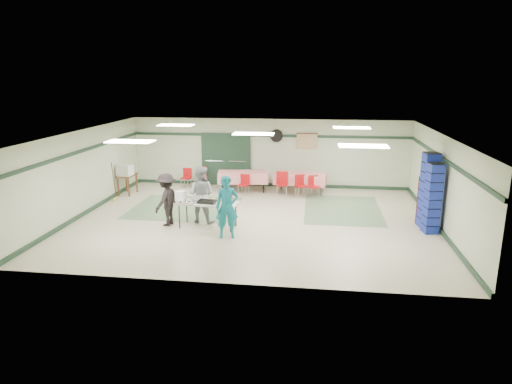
# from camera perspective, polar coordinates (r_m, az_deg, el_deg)

# --- Properties ---
(floor) EXTENTS (11.00, 11.00, 0.00)m
(floor) POSITION_cam_1_polar(r_m,az_deg,el_deg) (14.21, -0.29, -3.49)
(floor) COLOR #BEB399
(floor) RESTS_ON ground
(ceiling) EXTENTS (11.00, 11.00, 0.00)m
(ceiling) POSITION_cam_1_polar(r_m,az_deg,el_deg) (13.62, -0.31, 7.37)
(ceiling) COLOR white
(ceiling) RESTS_ON wall_back
(wall_back) EXTENTS (11.00, 0.00, 11.00)m
(wall_back) POSITION_cam_1_polar(r_m,az_deg,el_deg) (18.24, 1.62, 4.90)
(wall_back) COLOR beige
(wall_back) RESTS_ON floor
(wall_front) EXTENTS (11.00, 0.00, 11.00)m
(wall_front) POSITION_cam_1_polar(r_m,az_deg,el_deg) (9.58, -3.96, -4.04)
(wall_front) COLOR beige
(wall_front) RESTS_ON floor
(wall_left) EXTENTS (0.00, 9.00, 9.00)m
(wall_left) POSITION_cam_1_polar(r_m,az_deg,el_deg) (15.57, -20.80, 2.29)
(wall_left) COLOR beige
(wall_left) RESTS_ON floor
(wall_right) EXTENTS (0.00, 9.00, 9.00)m
(wall_right) POSITION_cam_1_polar(r_m,az_deg,el_deg) (14.21, 22.24, 1.06)
(wall_right) COLOR beige
(wall_right) RESTS_ON floor
(trim_back) EXTENTS (11.00, 0.06, 0.10)m
(trim_back) POSITION_cam_1_polar(r_m,az_deg,el_deg) (18.11, 1.63, 7.07)
(trim_back) COLOR #1C3324
(trim_back) RESTS_ON wall_back
(baseboard_back) EXTENTS (11.00, 0.06, 0.12)m
(baseboard_back) POSITION_cam_1_polar(r_m,az_deg,el_deg) (18.47, 1.58, 0.94)
(baseboard_back) COLOR #1C3324
(baseboard_back) RESTS_ON floor
(trim_left) EXTENTS (0.06, 9.00, 0.10)m
(trim_left) POSITION_cam_1_polar(r_m,az_deg,el_deg) (15.44, -20.94, 4.82)
(trim_left) COLOR #1C3324
(trim_left) RESTS_ON wall_back
(baseboard_left) EXTENTS (0.06, 9.00, 0.12)m
(baseboard_left) POSITION_cam_1_polar(r_m,az_deg,el_deg) (15.86, -20.29, -2.27)
(baseboard_left) COLOR #1C3324
(baseboard_left) RESTS_ON floor
(trim_right) EXTENTS (0.06, 9.00, 0.10)m
(trim_right) POSITION_cam_1_polar(r_m,az_deg,el_deg) (14.07, 22.40, 3.83)
(trim_right) COLOR #1C3324
(trim_right) RESTS_ON wall_back
(baseboard_right) EXTENTS (0.06, 9.00, 0.12)m
(baseboard_right) POSITION_cam_1_polar(r_m,az_deg,el_deg) (14.54, 21.65, -3.89)
(baseboard_right) COLOR #1C3324
(baseboard_right) RESTS_ON floor
(green_patch_a) EXTENTS (3.50, 3.00, 0.01)m
(green_patch_a) POSITION_cam_1_polar(r_m,az_deg,el_deg) (15.66, -8.90, -1.95)
(green_patch_a) COLOR #5C7A59
(green_patch_a) RESTS_ON floor
(green_patch_b) EXTENTS (2.50, 3.50, 0.01)m
(green_patch_b) POSITION_cam_1_polar(r_m,az_deg,el_deg) (15.56, 10.75, -2.14)
(green_patch_b) COLOR #5C7A59
(green_patch_b) RESTS_ON floor
(double_door_left) EXTENTS (0.90, 0.06, 2.10)m
(double_door_left) POSITION_cam_1_polar(r_m,az_deg,el_deg) (18.59, -5.18, 4.09)
(double_door_left) COLOR gray
(double_door_left) RESTS_ON floor
(double_door_right) EXTENTS (0.90, 0.06, 2.10)m
(double_door_right) POSITION_cam_1_polar(r_m,az_deg,el_deg) (18.40, -2.29, 4.03)
(double_door_right) COLOR gray
(double_door_right) RESTS_ON floor
(door_frame) EXTENTS (2.00, 0.03, 2.15)m
(door_frame) POSITION_cam_1_polar(r_m,az_deg,el_deg) (18.47, -3.77, 4.05)
(door_frame) COLOR #1C3324
(door_frame) RESTS_ON floor
(wall_fan) EXTENTS (0.50, 0.10, 0.50)m
(wall_fan) POSITION_cam_1_polar(r_m,az_deg,el_deg) (18.05, 2.57, 7.03)
(wall_fan) COLOR black
(wall_fan) RESTS_ON wall_back
(scroll_banner) EXTENTS (0.80, 0.02, 0.60)m
(scroll_banner) POSITION_cam_1_polar(r_m,az_deg,el_deg) (18.02, 6.39, 6.30)
(scroll_banner) COLOR tan
(scroll_banner) RESTS_ON wall_back
(serving_table) EXTENTS (1.86, 0.90, 0.76)m
(serving_table) POSITION_cam_1_polar(r_m,az_deg,el_deg) (13.41, -6.08, -1.49)
(serving_table) COLOR #BBBCB6
(serving_table) RESTS_ON floor
(sheet_tray_right) EXTENTS (0.57, 0.46, 0.02)m
(sheet_tray_right) POSITION_cam_1_polar(r_m,az_deg,el_deg) (13.18, -4.01, -1.46)
(sheet_tray_right) COLOR silver
(sheet_tray_right) RESTS_ON serving_table
(sheet_tray_mid) EXTENTS (0.64, 0.51, 0.02)m
(sheet_tray_mid) POSITION_cam_1_polar(r_m,az_deg,el_deg) (13.57, -6.22, -1.05)
(sheet_tray_mid) COLOR silver
(sheet_tray_mid) RESTS_ON serving_table
(sheet_tray_left) EXTENTS (0.58, 0.46, 0.02)m
(sheet_tray_left) POSITION_cam_1_polar(r_m,az_deg,el_deg) (13.45, -8.72, -1.28)
(sheet_tray_left) COLOR silver
(sheet_tray_left) RESTS_ON serving_table
(baking_pan) EXTENTS (0.53, 0.36, 0.08)m
(baking_pan) POSITION_cam_1_polar(r_m,az_deg,el_deg) (13.33, -6.17, -1.21)
(baking_pan) COLOR black
(baking_pan) RESTS_ON serving_table
(foam_box_stack) EXTENTS (0.29, 0.27, 0.30)m
(foam_box_stack) POSITION_cam_1_polar(r_m,az_deg,el_deg) (13.66, -9.42, -0.46)
(foam_box_stack) COLOR white
(foam_box_stack) RESTS_ON serving_table
(volunteer_teal) EXTENTS (0.71, 0.54, 1.74)m
(volunteer_teal) POSITION_cam_1_polar(r_m,az_deg,el_deg) (12.49, -3.64, -1.90)
(volunteer_teal) COLOR #126D7F
(volunteer_teal) RESTS_ON floor
(volunteer_grey) EXTENTS (0.93, 0.77, 1.75)m
(volunteer_grey) POSITION_cam_1_polar(r_m,az_deg,el_deg) (13.87, -6.90, -0.30)
(volunteer_grey) COLOR gray
(volunteer_grey) RESTS_ON floor
(volunteer_dark) EXTENTS (0.84, 1.14, 1.58)m
(volunteer_dark) POSITION_cam_1_polar(r_m,az_deg,el_deg) (13.79, -11.11, -0.92)
(volunteer_dark) COLOR black
(volunteer_dark) RESTS_ON floor
(dining_table_a) EXTENTS (2.02, 1.10, 0.77)m
(dining_table_a) POSITION_cam_1_polar(r_m,az_deg,el_deg) (17.35, 5.56, 1.71)
(dining_table_a) COLOR red
(dining_table_a) RESTS_ON floor
(dining_table_b) EXTENTS (2.00, 1.11, 0.77)m
(dining_table_b) POSITION_cam_1_polar(r_m,az_deg,el_deg) (17.56, -1.64, 1.92)
(dining_table_b) COLOR red
(dining_table_b) RESTS_ON floor
(chair_a) EXTENTS (0.49, 0.49, 0.83)m
(chair_a) POSITION_cam_1_polar(r_m,az_deg,el_deg) (16.81, 5.59, 1.06)
(chair_a) COLOR #AC0D17
(chair_a) RESTS_ON floor
(chair_b) EXTENTS (0.45, 0.45, 0.91)m
(chair_b) POSITION_cam_1_polar(r_m,az_deg,el_deg) (16.84, 3.27, 1.32)
(chair_b) COLOR #AC0D17
(chair_b) RESTS_ON floor
(chair_c) EXTENTS (0.47, 0.47, 0.81)m
(chair_c) POSITION_cam_1_polar(r_m,az_deg,el_deg) (16.80, 7.23, 0.97)
(chair_c) COLOR #AC0D17
(chair_c) RESTS_ON floor
(chair_d) EXTENTS (0.45, 0.45, 0.78)m
(chair_d) POSITION_cam_1_polar(r_m,az_deg,el_deg) (17.00, -1.48, 1.18)
(chair_d) COLOR #AC0D17
(chair_d) RESTS_ON floor
(chair_loose_a) EXTENTS (0.49, 0.49, 0.81)m
(chair_loose_a) POSITION_cam_1_polar(r_m,az_deg,el_deg) (18.37, -6.74, 2.16)
(chair_loose_a) COLOR #AC0D17
(chair_loose_a) RESTS_ON floor
(chair_loose_b) EXTENTS (0.41, 0.42, 0.78)m
(chair_loose_b) POSITION_cam_1_polar(r_m,az_deg,el_deg) (18.34, -8.66, 2.01)
(chair_loose_b) COLOR #AC0D17
(chair_loose_b) RESTS_ON floor
(crate_stack_blue_a) EXTENTS (0.48, 0.48, 2.23)m
(crate_stack_blue_a) POSITION_cam_1_polar(r_m,az_deg,el_deg) (14.20, 20.77, 0.20)
(crate_stack_blue_a) COLOR #192E9A
(crate_stack_blue_a) RESTS_ON floor
(crate_stack_red) EXTENTS (0.51, 0.51, 1.38)m
(crate_stack_red) POSITION_cam_1_polar(r_m,az_deg,el_deg) (14.67, 20.29, -1.03)
(crate_stack_red) COLOR maroon
(crate_stack_red) RESTS_ON floor
(crate_stack_blue_b) EXTENTS (0.45, 0.45, 2.02)m
(crate_stack_blue_b) POSITION_cam_1_polar(r_m,az_deg,el_deg) (13.71, 21.23, -0.77)
(crate_stack_blue_b) COLOR #192E9A
(crate_stack_blue_b) RESTS_ON floor
(printer_table) EXTENTS (0.57, 0.84, 0.74)m
(printer_table) POSITION_cam_1_polar(r_m,az_deg,el_deg) (17.79, -15.83, 1.73)
(printer_table) COLOR brown
(printer_table) RESTS_ON floor
(office_printer) EXTENTS (0.55, 0.49, 0.40)m
(office_printer) POSITION_cam_1_polar(r_m,az_deg,el_deg) (17.60, -16.07, 2.64)
(office_printer) COLOR beige
(office_printer) RESTS_ON printer_table
(broom) EXTENTS (0.08, 0.22, 1.39)m
(broom) POSITION_cam_1_polar(r_m,az_deg,el_deg) (16.95, -17.35, 1.34)
(broom) COLOR brown
(broom) RESTS_ON floor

